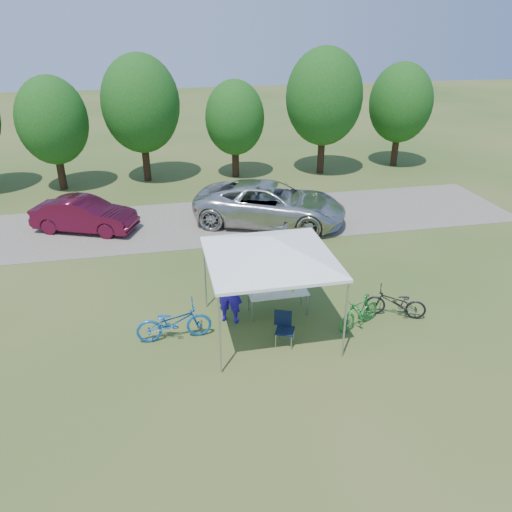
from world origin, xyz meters
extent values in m
plane|color=#2D5119|center=(0.00, 0.00, 0.00)|extent=(100.00, 100.00, 0.00)
cube|color=gray|center=(0.00, 8.00, 0.01)|extent=(24.00, 5.00, 0.02)
cylinder|color=#A5A5AA|center=(-1.50, -1.50, 1.05)|extent=(0.05, 0.05, 2.10)
cylinder|color=#A5A5AA|center=(1.50, -1.50, 1.05)|extent=(0.05, 0.05, 2.10)
cylinder|color=#A5A5AA|center=(-1.50, 1.50, 1.05)|extent=(0.05, 0.05, 2.10)
cylinder|color=#A5A5AA|center=(1.50, 1.50, 1.05)|extent=(0.05, 0.05, 2.10)
cube|color=white|center=(0.00, 0.00, 2.14)|extent=(3.15, 3.15, 0.08)
pyramid|color=white|center=(0.00, 0.00, 2.73)|extent=(4.53, 4.53, 0.55)
cylinder|color=#382314|center=(-7.00, 13.70, 0.88)|extent=(0.36, 0.36, 1.75)
ellipsoid|color=#144711|center=(-7.00, 13.70, 3.25)|extent=(3.20, 3.20, 4.00)
cylinder|color=#382314|center=(-3.00, 14.30, 1.01)|extent=(0.36, 0.36, 2.03)
ellipsoid|color=#144711|center=(-3.00, 14.30, 3.77)|extent=(3.71, 3.71, 4.64)
cylinder|color=#382314|center=(1.50, 14.10, 0.80)|extent=(0.36, 0.36, 1.61)
ellipsoid|color=#144711|center=(1.50, 14.10, 2.99)|extent=(2.94, 2.94, 3.68)
cylinder|color=#382314|center=(6.00, 13.80, 1.05)|extent=(0.36, 0.36, 2.10)
ellipsoid|color=#144711|center=(6.00, 13.80, 3.90)|extent=(3.84, 3.84, 4.80)
cylinder|color=#382314|center=(10.50, 14.40, 0.91)|extent=(0.36, 0.36, 1.82)
ellipsoid|color=#144711|center=(10.50, 14.40, 3.38)|extent=(3.33, 3.33, 4.16)
cube|color=white|center=(0.43, 0.78, 0.66)|extent=(1.65, 0.69, 0.04)
cylinder|color=#A5A5AA|center=(-0.35, 0.49, 0.32)|extent=(0.04, 0.04, 0.64)
cylinder|color=#A5A5AA|center=(1.21, 0.49, 0.32)|extent=(0.04, 0.04, 0.64)
cylinder|color=#A5A5AA|center=(-0.35, 1.08, 0.32)|extent=(0.04, 0.04, 0.64)
cylinder|color=#A5A5AA|center=(1.21, 1.08, 0.32)|extent=(0.04, 0.04, 0.64)
cube|color=black|center=(0.24, -0.72, 0.42)|extent=(0.59, 0.59, 0.04)
cube|color=black|center=(0.24, -0.50, 0.66)|extent=(0.42, 0.22, 0.45)
cylinder|color=#A5A5AA|center=(0.04, -0.92, 0.20)|extent=(0.02, 0.02, 0.40)
cylinder|color=#A5A5AA|center=(0.44, -0.92, 0.20)|extent=(0.02, 0.02, 0.40)
cylinder|color=#A5A5AA|center=(0.04, -0.52, 0.20)|extent=(0.02, 0.02, 0.40)
cylinder|color=#A5A5AA|center=(0.44, -0.52, 0.20)|extent=(0.02, 0.02, 0.40)
cube|color=white|center=(-0.05, 0.78, 0.84)|extent=(0.50, 0.33, 0.33)
cube|color=white|center=(-0.05, 0.78, 1.03)|extent=(0.52, 0.35, 0.04)
cylinder|color=yellow|center=(0.85, 0.73, 0.71)|extent=(0.08, 0.08, 0.06)
imported|color=#2A17BD|center=(-0.95, 0.65, 0.97)|extent=(0.84, 0.71, 1.94)
imported|color=blue|center=(-2.48, 0.12, 0.51)|extent=(1.94, 0.72, 1.01)
imported|color=#19712B|center=(2.38, -0.34, 0.45)|extent=(1.52, 1.05, 0.90)
imported|color=black|center=(3.58, -0.06, 0.43)|extent=(1.73, 1.22, 0.87)
imported|color=silver|center=(1.75, 7.34, 0.85)|extent=(6.54, 4.89, 1.65)
imported|color=#500D23|center=(-5.42, 8.06, 0.67)|extent=(4.17, 2.73, 1.30)
camera|label=1|loc=(-2.61, -10.84, 7.59)|focal=35.00mm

